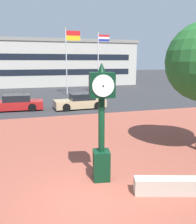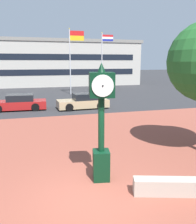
% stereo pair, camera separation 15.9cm
% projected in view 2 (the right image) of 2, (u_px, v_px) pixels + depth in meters
% --- Properties ---
extents(ground_plane, '(200.00, 200.00, 0.00)m').
position_uv_depth(ground_plane, '(90.00, 199.00, 6.91)').
color(ground_plane, '#2D2D30').
extents(plaza_brick_paving, '(44.00, 15.07, 0.01)m').
position_uv_depth(plaza_brick_paving, '(71.00, 154.00, 10.24)').
color(plaza_brick_paving, brown).
rests_on(plaza_brick_paving, ground).
extents(planter_wall, '(3.18, 1.31, 0.50)m').
position_uv_depth(planter_wall, '(187.00, 187.00, 7.09)').
color(planter_wall, '#ADA393').
rests_on(planter_wall, ground).
extents(street_clock, '(0.88, 0.92, 3.89)m').
position_uv_depth(street_clock, '(101.00, 117.00, 7.62)').
color(street_clock, black).
rests_on(street_clock, ground).
extents(car_street_near, '(4.34, 1.99, 1.28)m').
position_uv_depth(car_street_near, '(83.00, 102.00, 20.14)').
color(car_street_near, tan).
rests_on(car_street_near, ground).
extents(car_street_mid, '(4.62, 1.96, 1.28)m').
position_uv_depth(car_street_mid, '(18.00, 103.00, 19.51)').
color(car_street_mid, maroon).
rests_on(car_street_mid, ground).
extents(flagpole_primary, '(1.79, 0.14, 7.72)m').
position_uv_depth(flagpole_primary, '(72.00, 54.00, 28.11)').
color(flagpole_primary, silver).
rests_on(flagpole_primary, ground).
extents(flagpole_secondary, '(1.49, 0.14, 7.38)m').
position_uv_depth(flagpole_secondary, '(103.00, 58.00, 29.20)').
color(flagpole_secondary, silver).
rests_on(flagpole_secondary, ground).
extents(civic_building, '(29.83, 12.41, 7.40)m').
position_uv_depth(civic_building, '(50.00, 63.00, 41.96)').
color(civic_building, '#B2ADA3').
rests_on(civic_building, ground).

